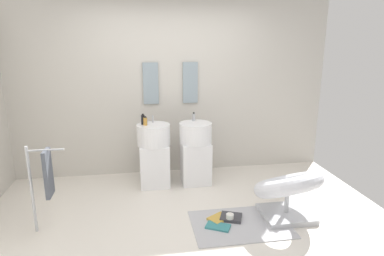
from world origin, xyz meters
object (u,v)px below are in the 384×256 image
(magazine_charcoal, at_px, (231,217))
(soap_bottle_amber, at_px, (145,121))
(magazine_ochre, at_px, (219,218))
(pedestal_sink_right, at_px, (196,151))
(soap_bottle_black, at_px, (143,120))
(coffee_mug, at_px, (230,218))
(towel_rack, at_px, (45,175))
(magazine_teal, at_px, (218,226))
(soap_bottle_grey, at_px, (194,117))
(lounge_chair, at_px, (288,189))
(pedestal_sink_left, at_px, (154,154))

(magazine_charcoal, bearing_deg, soap_bottle_amber, 152.01)
(magazine_charcoal, xyz_separation_m, magazine_ochre, (-0.14, 0.01, -0.00))
(pedestal_sink_right, xyz_separation_m, soap_bottle_black, (-0.72, 0.04, 0.48))
(magazine_ochre, xyz_separation_m, coffee_mug, (0.11, -0.06, 0.03))
(magazine_ochre, distance_m, coffee_mug, 0.13)
(towel_rack, distance_m, coffee_mug, 2.02)
(magazine_teal, xyz_separation_m, soap_bottle_grey, (-0.03, 1.39, 0.91))
(magazine_teal, relative_size, coffee_mug, 2.97)
(lounge_chair, bearing_deg, magazine_charcoal, 176.41)
(lounge_chair, bearing_deg, soap_bottle_grey, 124.16)
(pedestal_sink_right, height_order, soap_bottle_amber, soap_bottle_amber)
(soap_bottle_black, distance_m, soap_bottle_grey, 0.72)
(magazine_charcoal, height_order, coffee_mug, coffee_mug)
(lounge_chair, distance_m, coffee_mug, 0.73)
(towel_rack, height_order, soap_bottle_grey, soap_bottle_grey)
(pedestal_sink_right, relative_size, lounge_chair, 0.97)
(towel_rack, relative_size, soap_bottle_black, 6.49)
(towel_rack, relative_size, magazine_teal, 3.68)
(towel_rack, height_order, soap_bottle_black, soap_bottle_black)
(coffee_mug, relative_size, soap_bottle_black, 0.59)
(magazine_charcoal, relative_size, soap_bottle_amber, 1.92)
(magazine_charcoal, bearing_deg, soap_bottle_grey, 122.31)
(pedestal_sink_right, relative_size, soap_bottle_grey, 7.92)
(magazine_ochre, height_order, soap_bottle_amber, soap_bottle_amber)
(towel_rack, bearing_deg, magazine_charcoal, -2.93)
(towel_rack, bearing_deg, soap_bottle_amber, 43.01)
(magazine_ochre, bearing_deg, soap_bottle_black, 93.08)
(pedestal_sink_left, height_order, magazine_ochre, pedestal_sink_left)
(magazine_ochre, height_order, soap_bottle_black, soap_bottle_black)
(towel_rack, xyz_separation_m, soap_bottle_amber, (1.05, 0.98, 0.30))
(lounge_chair, distance_m, soap_bottle_amber, 2.00)
(towel_rack, height_order, magazine_ochre, towel_rack)
(soap_bottle_black, xyz_separation_m, soap_bottle_grey, (0.71, 0.09, -0.01))
(magazine_teal, bearing_deg, pedestal_sink_right, 119.24)
(magazine_teal, height_order, soap_bottle_amber, soap_bottle_amber)
(pedestal_sink_left, bearing_deg, soap_bottle_amber, -170.52)
(towel_rack, distance_m, magazine_ochre, 1.92)
(soap_bottle_grey, bearing_deg, magazine_charcoal, -79.75)
(soap_bottle_black, bearing_deg, towel_rack, -134.50)
(magazine_ochre, bearing_deg, towel_rack, 145.04)
(soap_bottle_amber, bearing_deg, lounge_chair, -35.93)
(towel_rack, height_order, magazine_teal, towel_rack)
(magazine_ochre, bearing_deg, lounge_chair, -35.50)
(magazine_ochre, distance_m, soap_bottle_black, 1.66)
(towel_rack, height_order, coffee_mug, towel_rack)
(lounge_chair, bearing_deg, magazine_ochre, 176.53)
(pedestal_sink_left, relative_size, coffee_mug, 11.20)
(soap_bottle_black, bearing_deg, pedestal_sink_right, -3.29)
(pedestal_sink_left, height_order, pedestal_sink_right, same)
(pedestal_sink_left, height_order, lounge_chair, pedestal_sink_left)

